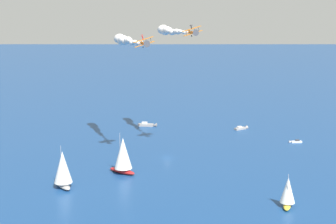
% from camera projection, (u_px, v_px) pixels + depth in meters
% --- Properties ---
extents(ground_plane, '(2000.00, 2000.00, 0.00)m').
position_uv_depth(ground_plane, '(167.00, 158.00, 178.84)').
color(ground_plane, navy).
extents(motorboat_near_centre, '(5.50, 3.23, 1.56)m').
position_uv_depth(motorboat_near_centre, '(295.00, 142.00, 200.83)').
color(motorboat_near_centre, white).
rests_on(motorboat_near_centre, ground_plane).
extents(sailboat_far_port, '(6.43, 6.84, 9.47)m').
position_uv_depth(sailboat_far_port, '(288.00, 192.00, 131.30)').
color(sailboat_far_port, gold).
rests_on(sailboat_far_port, ground_plane).
extents(sailboat_far_stbd, '(7.91, 10.76, 13.65)m').
position_uv_depth(sailboat_far_stbd, '(123.00, 155.00, 159.61)').
color(sailboat_far_stbd, '#B21E1E').
rests_on(sailboat_far_stbd, ground_plane).
extents(motorboat_inshore, '(7.39, 2.77, 2.09)m').
position_uv_depth(motorboat_inshore, '(242.00, 128.00, 225.17)').
color(motorboat_inshore, '#9E9993').
rests_on(motorboat_inshore, ground_plane).
extents(sailboat_offshore, '(5.98, 10.18, 12.85)m').
position_uv_depth(sailboat_offshore, '(63.00, 169.00, 146.04)').
color(sailboat_offshore, '#9E9993').
rests_on(sailboat_offshore, ground_plane).
extents(motorboat_trailing, '(8.86, 6.88, 2.63)m').
position_uv_depth(motorboat_trailing, '(148.00, 125.00, 231.56)').
color(motorboat_trailing, '#9E9993').
rests_on(motorboat_trailing, ground_plane).
extents(biplane_lead, '(7.50, 6.92, 3.86)m').
position_uv_depth(biplane_lead, '(193.00, 32.00, 173.03)').
color(biplane_lead, orange).
extents(wingwalker_lead, '(1.47, 0.27, 1.52)m').
position_uv_depth(wingwalker_lead, '(191.00, 26.00, 172.44)').
color(wingwalker_lead, black).
extents(smoke_trail_lead, '(7.99, 34.10, 5.19)m').
position_uv_depth(smoke_trail_lead, '(168.00, 31.00, 199.64)').
color(smoke_trail_lead, silver).
extents(biplane_wingman, '(7.50, 6.92, 3.86)m').
position_uv_depth(biplane_wingman, '(144.00, 43.00, 164.24)').
color(biplane_wingman, orange).
extents(wingwalker_wingman, '(0.95, 0.26, 1.78)m').
position_uv_depth(wingwalker_wingman, '(142.00, 37.00, 163.64)').
color(wingwalker_wingman, red).
extents(smoke_trail_wingman, '(7.09, 34.69, 5.31)m').
position_uv_depth(smoke_trail_wingman, '(123.00, 40.00, 191.00)').
color(smoke_trail_wingman, silver).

